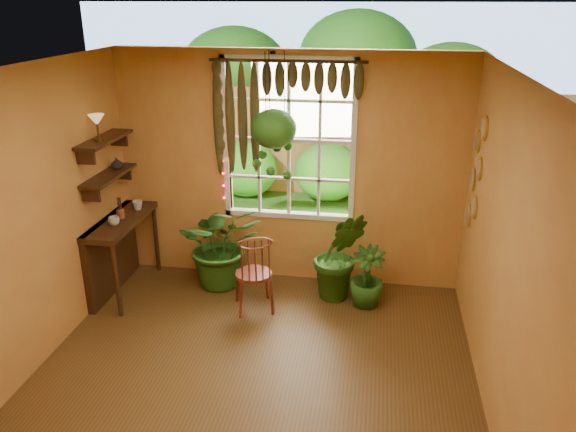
% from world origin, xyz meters
% --- Properties ---
extents(floor, '(4.50, 4.50, 0.00)m').
position_xyz_m(floor, '(0.00, 0.00, 0.00)').
color(floor, brown).
rests_on(floor, ground).
extents(ceiling, '(4.50, 4.50, 0.00)m').
position_xyz_m(ceiling, '(0.00, 0.00, 2.70)').
color(ceiling, silver).
rests_on(ceiling, wall_back).
extents(wall_back, '(4.00, 0.00, 4.00)m').
position_xyz_m(wall_back, '(0.00, 2.25, 1.35)').
color(wall_back, gold).
rests_on(wall_back, floor).
extents(wall_left, '(0.00, 4.50, 4.50)m').
position_xyz_m(wall_left, '(-2.00, 0.00, 1.35)').
color(wall_left, gold).
rests_on(wall_left, floor).
extents(wall_right, '(0.00, 4.50, 4.50)m').
position_xyz_m(wall_right, '(2.00, 0.00, 1.35)').
color(wall_right, gold).
rests_on(wall_right, floor).
extents(window, '(1.52, 0.10, 1.86)m').
position_xyz_m(window, '(0.00, 2.28, 1.70)').
color(window, white).
rests_on(window, wall_back).
extents(valance_vine, '(1.70, 0.12, 1.10)m').
position_xyz_m(valance_vine, '(-0.08, 2.16, 2.28)').
color(valance_vine, '#361B0E').
rests_on(valance_vine, window).
extents(string_lights, '(0.03, 0.03, 1.54)m').
position_xyz_m(string_lights, '(-0.76, 2.19, 1.75)').
color(string_lights, '#FF2633').
rests_on(string_lights, window).
extents(wall_plates, '(0.04, 0.32, 1.10)m').
position_xyz_m(wall_plates, '(1.98, 1.79, 1.55)').
color(wall_plates, beige).
rests_on(wall_plates, wall_right).
extents(counter_ledge, '(0.40, 1.20, 0.90)m').
position_xyz_m(counter_ledge, '(-1.91, 1.60, 0.55)').
color(counter_ledge, '#361B0E').
rests_on(counter_ledge, floor).
extents(shelf_lower, '(0.25, 0.90, 0.04)m').
position_xyz_m(shelf_lower, '(-1.88, 1.60, 1.40)').
color(shelf_lower, '#361B0E').
rests_on(shelf_lower, wall_left).
extents(shelf_upper, '(0.25, 0.90, 0.04)m').
position_xyz_m(shelf_upper, '(-1.88, 1.60, 1.80)').
color(shelf_upper, '#361B0E').
rests_on(shelf_upper, wall_left).
extents(backyard, '(14.00, 10.00, 12.00)m').
position_xyz_m(backyard, '(0.24, 6.87, 1.28)').
color(backyard, '#245E1B').
rests_on(backyard, ground).
extents(windsor_chair, '(0.51, 0.53, 1.06)m').
position_xyz_m(windsor_chair, '(-0.24, 1.41, 0.31)').
color(windsor_chair, maroon).
rests_on(windsor_chair, floor).
extents(potted_plant_left, '(1.15, 1.07, 1.04)m').
position_xyz_m(potted_plant_left, '(-0.74, 1.92, 0.52)').
color(potted_plant_left, '#1C4913').
rests_on(potted_plant_left, floor).
extents(potted_plant_mid, '(0.65, 0.56, 1.06)m').
position_xyz_m(potted_plant_mid, '(0.65, 1.83, 0.53)').
color(potted_plant_mid, '#1C4913').
rests_on(potted_plant_mid, floor).
extents(potted_plant_right, '(0.45, 0.45, 0.69)m').
position_xyz_m(potted_plant_right, '(0.96, 1.71, 0.35)').
color(potted_plant_right, '#1C4913').
rests_on(potted_plant_right, floor).
extents(hanging_basket, '(0.50, 0.50, 1.37)m').
position_xyz_m(hanging_basket, '(-0.13, 2.03, 1.86)').
color(hanging_basket, black).
rests_on(hanging_basket, ceiling).
extents(cup_a, '(0.16, 0.16, 0.10)m').
position_xyz_m(cup_a, '(-1.78, 1.41, 0.95)').
color(cup_a, silver).
rests_on(cup_a, counter_ledge).
extents(cup_b, '(0.15, 0.15, 0.11)m').
position_xyz_m(cup_b, '(-1.72, 1.90, 0.95)').
color(cup_b, beige).
rests_on(cup_b, counter_ledge).
extents(brush_jar, '(0.08, 0.08, 0.31)m').
position_xyz_m(brush_jar, '(-1.80, 1.62, 1.02)').
color(brush_jar, brown).
rests_on(brush_jar, counter_ledge).
extents(shelf_vase, '(0.13, 0.13, 0.13)m').
position_xyz_m(shelf_vase, '(-1.87, 1.80, 1.48)').
color(shelf_vase, '#B2AD99').
rests_on(shelf_vase, shelf_lower).
extents(tiffany_lamp, '(0.17, 0.17, 0.28)m').
position_xyz_m(tiffany_lamp, '(-1.86, 1.46, 2.02)').
color(tiffany_lamp, brown).
rests_on(tiffany_lamp, shelf_upper).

